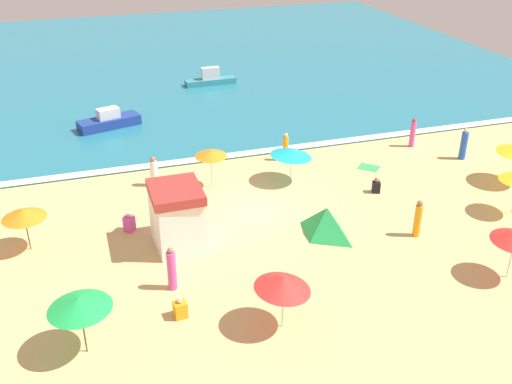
% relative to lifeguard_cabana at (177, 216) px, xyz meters
% --- Properties ---
extents(ground_plane, '(60.00, 60.00, 0.00)m').
position_rel_lifeguard_cabana_xyz_m(ground_plane, '(4.13, 2.02, -1.41)').
color(ground_plane, '#D8B775').
extents(ocean_water, '(60.00, 44.00, 0.10)m').
position_rel_lifeguard_cabana_xyz_m(ocean_water, '(4.13, 30.02, -1.36)').
color(ocean_water, teal).
rests_on(ocean_water, ground_plane).
extents(wave_breaker_foam, '(57.00, 0.70, 0.01)m').
position_rel_lifeguard_cabana_xyz_m(wave_breaker_foam, '(4.13, 8.32, -1.31)').
color(wave_breaker_foam, white).
rests_on(wave_breaker_foam, ocean_water).
extents(lifeguard_cabana, '(2.11, 2.51, 2.76)m').
position_rel_lifeguard_cabana_xyz_m(lifeguard_cabana, '(0.00, 0.00, 0.00)').
color(lifeguard_cabana, white).
rests_on(lifeguard_cabana, ground_plane).
extents(beach_umbrella_0, '(2.49, 2.49, 1.97)m').
position_rel_lifeguard_cabana_xyz_m(beach_umbrella_0, '(-6.11, 1.57, 0.34)').
color(beach_umbrella_0, '#4C3823').
rests_on(beach_umbrella_0, ground_plane).
extents(beach_umbrella_1, '(2.54, 2.51, 2.20)m').
position_rel_lifeguard_cabana_xyz_m(beach_umbrella_1, '(2.42, -6.39, 0.44)').
color(beach_umbrella_1, silver).
rests_on(beach_umbrella_1, ground_plane).
extents(beach_umbrella_4, '(2.26, 2.25, 2.21)m').
position_rel_lifeguard_cabana_xyz_m(beach_umbrella_4, '(-4.22, -5.61, 0.57)').
color(beach_umbrella_4, '#4C3823').
rests_on(beach_umbrella_4, ground_plane).
extents(beach_umbrella_6, '(2.10, 2.10, 2.05)m').
position_rel_lifeguard_cabana_xyz_m(beach_umbrella_6, '(2.71, 4.98, 0.46)').
color(beach_umbrella_6, silver).
rests_on(beach_umbrella_6, ground_plane).
extents(beach_umbrella_8, '(2.47, 2.44, 1.98)m').
position_rel_lifeguard_cabana_xyz_m(beach_umbrella_8, '(6.80, 4.35, 0.24)').
color(beach_umbrella_8, silver).
rests_on(beach_umbrella_8, ground_plane).
extents(beach_tent, '(2.31, 2.60, 1.37)m').
position_rel_lifeguard_cabana_xyz_m(beach_tent, '(6.36, -1.19, -0.73)').
color(beach_tent, green).
rests_on(beach_tent, ground_plane).
extents(beachgoer_0, '(0.44, 0.44, 1.75)m').
position_rel_lifeguard_cabana_xyz_m(beachgoer_0, '(10.15, -2.46, -0.57)').
color(beachgoer_0, orange).
rests_on(beachgoer_0, ground_plane).
extents(beachgoer_1, '(0.57, 0.57, 0.96)m').
position_rel_lifeguard_cabana_xyz_m(beachgoer_1, '(-1.87, 1.82, -0.99)').
color(beachgoer_1, '#D84CA5').
rests_on(beachgoer_1, ground_plane).
extents(beachgoer_2, '(0.49, 0.49, 0.82)m').
position_rel_lifeguard_cabana_xyz_m(beachgoer_2, '(10.45, 1.84, -1.06)').
color(beachgoer_2, black).
rests_on(beachgoer_2, ground_plane).
extents(beachgoer_3, '(0.37, 0.37, 1.63)m').
position_rel_lifeguard_cabana_xyz_m(beachgoer_3, '(7.46, 6.96, -0.64)').
color(beachgoer_3, orange).
rests_on(beachgoer_3, ground_plane).
extents(beachgoer_4, '(0.39, 0.39, 1.84)m').
position_rel_lifeguard_cabana_xyz_m(beachgoer_4, '(-0.83, -3.02, -0.54)').
color(beachgoer_4, '#D84CA5').
rests_on(beachgoer_4, ground_plane).
extents(beachgoer_8, '(0.47, 0.47, 1.84)m').
position_rel_lifeguard_cabana_xyz_m(beachgoer_8, '(17.07, 4.08, -0.55)').
color(beachgoer_8, blue).
rests_on(beachgoer_8, ground_plane).
extents(beachgoer_9, '(0.35, 0.35, 1.78)m').
position_rel_lifeguard_cabana_xyz_m(beachgoer_9, '(15.28, 6.54, -0.56)').
color(beachgoer_9, '#D84CA5').
rests_on(beachgoer_9, ground_plane).
extents(beachgoer_10, '(0.49, 0.49, 0.81)m').
position_rel_lifeguard_cabana_xyz_m(beachgoer_10, '(-0.88, -4.78, -1.08)').
color(beachgoer_10, orange).
rests_on(beachgoer_10, ground_plane).
extents(beachgoer_11, '(0.47, 0.47, 1.62)m').
position_rel_lifeguard_cabana_xyz_m(beachgoer_11, '(-0.07, 6.00, -0.66)').
color(beachgoer_11, white).
rests_on(beachgoer_11, ground_plane).
extents(beach_towel_1, '(1.42, 1.42, 0.01)m').
position_rel_lifeguard_cabana_xyz_m(beach_towel_1, '(11.49, 4.61, -1.40)').
color(beach_towel_1, green).
rests_on(beach_towel_1, ground_plane).
extents(small_boat_0, '(3.94, 1.03, 1.34)m').
position_rel_lifeguard_cabana_xyz_m(small_boat_0, '(6.83, 21.91, -0.89)').
color(small_boat_0, teal).
rests_on(small_boat_0, ocean_water).
extents(small_boat_1, '(4.07, 2.27, 1.25)m').
position_rel_lifeguard_cabana_xyz_m(small_boat_1, '(-1.51, 14.97, -0.89)').
color(small_boat_1, navy).
rests_on(small_boat_1, ocean_water).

